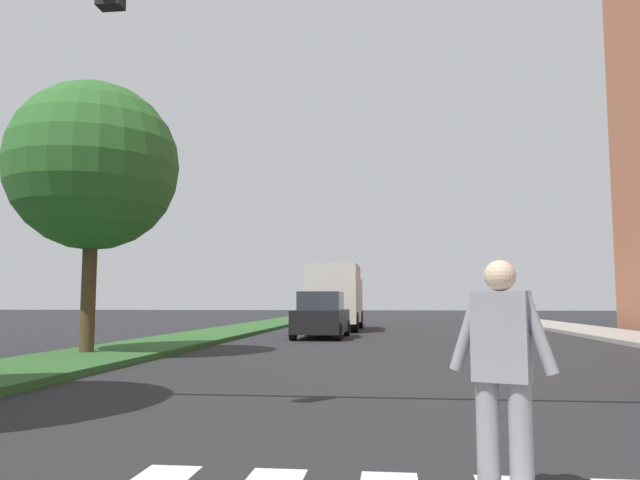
{
  "coord_description": "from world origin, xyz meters",
  "views": [
    {
      "loc": [
        -0.41,
        1.94,
        1.4
      ],
      "look_at": [
        -2.12,
        16.67,
        2.87
      ],
      "focal_mm": 34.78,
      "sensor_mm": 36.0,
      "label": 1
    }
  ],
  "objects_px": {
    "tree_mid": "(93,167)",
    "traffic_light_gantry": "(110,34)",
    "pedestrian_performer": "(502,369)",
    "sedan_distant": "(338,312)",
    "sedan_midblock": "(321,317)",
    "truck_box_delivery": "(336,297)"
  },
  "relations": [
    {
      "from": "sedan_midblock",
      "to": "truck_box_delivery",
      "type": "xyz_separation_m",
      "value": [
        -0.02,
        6.34,
        0.82
      ]
    },
    {
      "from": "traffic_light_gantry",
      "to": "sedan_midblock",
      "type": "bearing_deg",
      "value": 88.65
    },
    {
      "from": "traffic_light_gantry",
      "to": "sedan_distant",
      "type": "height_order",
      "value": "traffic_light_gantry"
    },
    {
      "from": "tree_mid",
      "to": "sedan_midblock",
      "type": "xyz_separation_m",
      "value": [
        4.87,
        9.01,
        -4.02
      ]
    },
    {
      "from": "traffic_light_gantry",
      "to": "pedestrian_performer",
      "type": "bearing_deg",
      "value": -26.21
    },
    {
      "from": "tree_mid",
      "to": "pedestrian_performer",
      "type": "distance_m",
      "value": 13.85
    },
    {
      "from": "pedestrian_performer",
      "to": "sedan_distant",
      "type": "distance_m",
      "value": 30.84
    },
    {
      "from": "traffic_light_gantry",
      "to": "pedestrian_performer",
      "type": "xyz_separation_m",
      "value": [
        3.87,
        -1.9,
        -3.46
      ]
    },
    {
      "from": "tree_mid",
      "to": "sedan_midblock",
      "type": "bearing_deg",
      "value": 61.58
    },
    {
      "from": "tree_mid",
      "to": "traffic_light_gantry",
      "type": "distance_m",
      "value": 9.57
    },
    {
      "from": "tree_mid",
      "to": "truck_box_delivery",
      "type": "relative_size",
      "value": 1.11
    },
    {
      "from": "pedestrian_performer",
      "to": "tree_mid",
      "type": "bearing_deg",
      "value": 128.79
    },
    {
      "from": "traffic_light_gantry",
      "to": "sedan_distant",
      "type": "xyz_separation_m",
      "value": [
        0.09,
        28.71,
        -3.61
      ]
    },
    {
      "from": "sedan_midblock",
      "to": "sedan_distant",
      "type": "relative_size",
      "value": 0.95
    },
    {
      "from": "pedestrian_performer",
      "to": "sedan_distant",
      "type": "relative_size",
      "value": 0.37
    },
    {
      "from": "pedestrian_performer",
      "to": "sedan_midblock",
      "type": "xyz_separation_m",
      "value": [
        -3.45,
        19.37,
        -0.12
      ]
    },
    {
      "from": "pedestrian_performer",
      "to": "sedan_midblock",
      "type": "relative_size",
      "value": 0.39
    },
    {
      "from": "traffic_light_gantry",
      "to": "tree_mid",
      "type": "bearing_deg",
      "value": 117.82
    },
    {
      "from": "traffic_light_gantry",
      "to": "pedestrian_performer",
      "type": "height_order",
      "value": "traffic_light_gantry"
    },
    {
      "from": "truck_box_delivery",
      "to": "pedestrian_performer",
      "type": "bearing_deg",
      "value": -82.31
    },
    {
      "from": "pedestrian_performer",
      "to": "sedan_distant",
      "type": "bearing_deg",
      "value": 97.02
    },
    {
      "from": "traffic_light_gantry",
      "to": "pedestrian_performer",
      "type": "distance_m",
      "value": 5.52
    }
  ]
}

